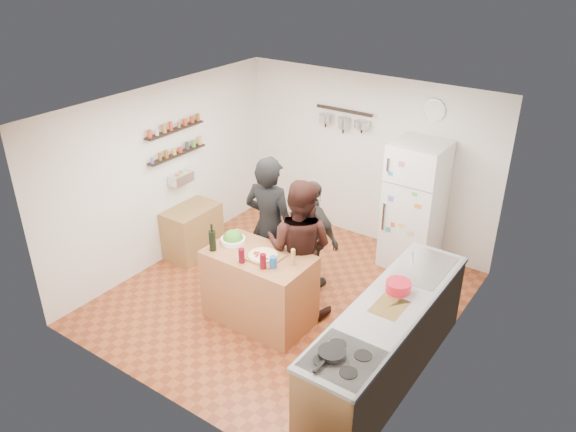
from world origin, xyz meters
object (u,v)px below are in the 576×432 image
Objects in this scene: wine_bottle at (212,241)px; person_center at (299,248)px; salad_bowl at (233,240)px; skillet at (332,353)px; salt_canister at (273,262)px; fridge at (414,206)px; counter_run at (387,343)px; person_left at (270,227)px; pepper_mill at (293,258)px; person_back at (312,236)px; wall_clock at (434,110)px; side_table at (193,231)px; red_bowl at (398,286)px; prep_island at (259,287)px.

wine_bottle is 0.14× the size of person_center.
salad_bowl and skillet have the same top height.
fridge is at bearing 75.03° from salt_canister.
person_center is 0.66× the size of counter_run.
person_left reaches higher than salad_bowl.
pepper_mill reaches higher than salad_bowl.
salad_bowl is 0.20× the size of person_back.
wall_clock is at bearing 79.15° from pepper_mill.
pepper_mill is 0.20× the size of side_table.
side_table is at bearing 153.05° from skillet.
person_left is 1.08× the size of person_center.
skillet is 0.95× the size of red_bowl.
skillet reaches higher than counter_run.
side_table is at bearing 158.39° from salt_canister.
salad_bowl is 1.18× the size of wine_bottle.
pepper_mill reaches higher than salt_canister.
person_back reaches higher than red_bowl.
person_center is 2.09m from side_table.
wine_bottle is 0.84m from person_left.
salad_bowl is 1.12× the size of red_bowl.
person_left is at bearing 114.83° from prep_island.
person_back is 5.00× the size of wall_clock.
wall_clock is at bearing 35.24° from side_table.
prep_island is 0.83× the size of person_back.
counter_run is at bearing -74.08° from wall_clock.
person_left reaches higher than person_center.
pepper_mill is 0.06× the size of counter_run.
counter_run is at bearing -2.34° from salad_bowl.
salt_canister is at bearing 81.10° from person_center.
salt_canister is 0.07× the size of fridge.
salt_canister is 0.58m from person_center.
skillet is at bearing 119.83° from person_center.
salad_bowl is 0.16× the size of person_left.
counter_run is at bearing -3.99° from pepper_mill.
person_back is (-0.16, 0.52, -0.12)m from person_center.
person_left is at bearing 73.95° from salad_bowl.
counter_run is at bearing -79.56° from red_bowl.
side_table is (-2.02, 0.24, -0.51)m from person_center.
salt_canister reaches higher than skillet.
salad_bowl is at bearing 68.37° from person_left.
person_back is 1.90m from counter_run.
pepper_mill is (0.45, 0.05, 0.54)m from prep_island.
red_bowl is at bearing 165.30° from person_back.
prep_island is at bearing 147.66° from skillet.
wall_clock reaches higher than salt_canister.
salad_bowl is 2.17m from counter_run.
salt_canister is 0.07× the size of person_left.
person_left is (0.23, 0.80, -0.10)m from wine_bottle.
person_left is at bearing 139.51° from skillet.
counter_run is (1.96, -0.62, -0.49)m from person_left.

